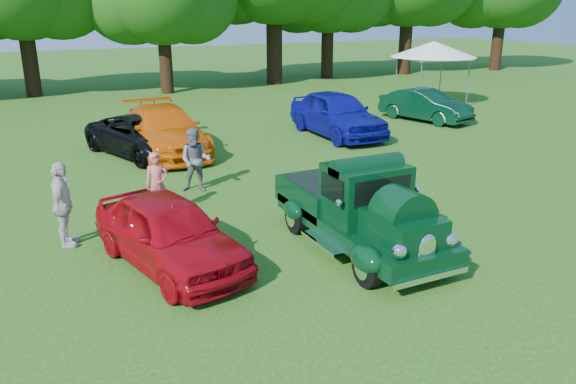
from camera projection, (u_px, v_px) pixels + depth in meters
name	position (u px, v px, depth m)	size (l,w,h in m)	color
ground	(307.00, 257.00, 10.95)	(120.00, 120.00, 0.00)	#1D4B11
hero_pickup	(359.00, 211.00, 11.19)	(2.12, 4.55, 1.78)	black
red_convertible	(169.00, 232.00, 10.39)	(1.58, 3.94, 1.34)	#9A0610
back_car_black	(144.00, 136.00, 18.25)	(2.12, 4.60, 1.28)	black
back_car_orange	(165.00, 130.00, 18.51)	(2.11, 5.20, 1.51)	#D65907
back_car_blue	(337.00, 114.00, 20.95)	(1.97, 4.89, 1.67)	#0B0B7F
back_car_green	(425.00, 105.00, 23.76)	(1.40, 4.01, 1.32)	black
spectator_pink	(157.00, 185.00, 12.89)	(0.55, 0.36, 1.51)	#CF5955
spectator_grey	(196.00, 160.00, 14.60)	(0.82, 0.64, 1.68)	slate
spectator_white	(63.00, 205.00, 11.19)	(1.03, 0.43, 1.76)	beige
canopy_tent	(433.00, 50.00, 27.00)	(4.76, 4.76, 3.06)	white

